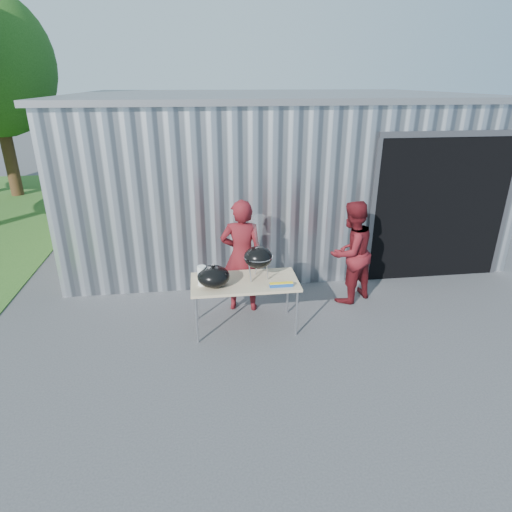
{
  "coord_description": "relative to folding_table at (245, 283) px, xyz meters",
  "views": [
    {
      "loc": [
        -0.84,
        -4.99,
        3.36
      ],
      "look_at": [
        -0.09,
        0.55,
        1.05
      ],
      "focal_mm": 30.0,
      "sensor_mm": 36.0,
      "label": 1
    }
  ],
  "objects": [
    {
      "name": "ground",
      "position": [
        0.28,
        -0.39,
        -0.71
      ],
      "size": [
        80.0,
        80.0,
        0.0
      ],
      "primitive_type": "plane",
      "color": "#404043"
    },
    {
      "name": "person_bystander",
      "position": [
        1.76,
        0.64,
        0.12
      ],
      "size": [
        1.01,
        0.94,
        1.66
      ],
      "primitive_type": "imported",
      "rotation": [
        0.0,
        0.0,
        3.64
      ],
      "color": "#5D1318",
      "rests_on": "ground"
    },
    {
      "name": "kettle_grill",
      "position": [
        0.2,
        0.05,
        0.47
      ],
      "size": [
        0.41,
        0.41,
        0.93
      ],
      "color": "black",
      "rests_on": "folding_table"
    },
    {
      "name": "white_tub",
      "position": [
        -0.55,
        0.17,
        0.09
      ],
      "size": [
        0.2,
        0.15,
        0.1
      ],
      "primitive_type": "cube",
      "color": "white",
      "rests_on": "folding_table"
    },
    {
      "name": "foil_box",
      "position": [
        0.47,
        -0.25,
        0.07
      ],
      "size": [
        0.32,
        0.05,
        0.06
      ],
      "color": "#174598",
      "rests_on": "folding_table"
    },
    {
      "name": "building",
      "position": [
        1.19,
        4.2,
        0.83
      ],
      "size": [
        8.2,
        6.2,
        3.1
      ],
      "color": "silver",
      "rests_on": "ground"
    },
    {
      "name": "person_cook",
      "position": [
        0.02,
        0.58,
        0.18
      ],
      "size": [
        0.71,
        0.53,
        1.77
      ],
      "primitive_type": "imported",
      "rotation": [
        0.0,
        0.0,
        2.97
      ],
      "color": "#5D1318",
      "rests_on": "ground"
    },
    {
      "name": "grill_lid",
      "position": [
        -0.43,
        -0.1,
        0.18
      ],
      "size": [
        0.44,
        0.44,
        0.32
      ],
      "color": "black",
      "rests_on": "folding_table"
    },
    {
      "name": "paper_towels",
      "position": [
        -0.59,
        -0.05,
        0.18
      ],
      "size": [
        0.12,
        0.12,
        0.28
      ],
      "primitive_type": "cylinder",
      "color": "white",
      "rests_on": "folding_table"
    },
    {
      "name": "folding_table",
      "position": [
        0.0,
        0.0,
        0.0
      ],
      "size": [
        1.5,
        0.75,
        0.75
      ],
      "color": "tan",
      "rests_on": "ground"
    }
  ]
}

